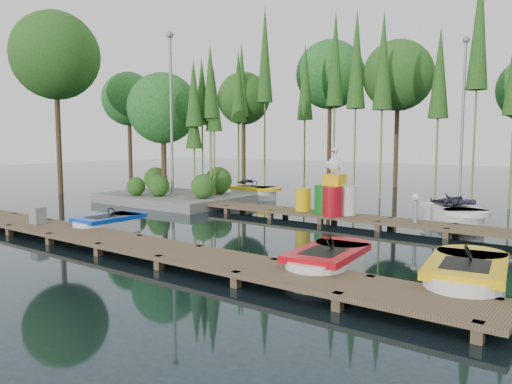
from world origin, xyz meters
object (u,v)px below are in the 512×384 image
Objects in this scene: utility_cabinet at (38,215)px; boat_yellow_far at (253,193)px; drum_cluster at (334,195)px; boat_red at (328,263)px; island at (172,131)px; yellow_barrel at (303,200)px; boat_blue at (109,225)px.

boat_yellow_far is at bearing 91.44° from utility_cabinet.
boat_red is at bearing -62.68° from drum_cluster.
boat_red is (11.58, -6.63, -2.93)m from island.
yellow_barrel is (4.87, 7.00, 0.16)m from utility_cabinet.
boat_yellow_far is (2.20, 3.01, -2.89)m from island.
island is at bearing 107.58° from utility_cabinet.
boat_blue is 0.89× the size of boat_red.
yellow_barrel reaches higher than boat_blue.
island is 2.47× the size of boat_red.
island reaches higher than yellow_barrel.
yellow_barrel is at bearing -6.15° from island.
island reaches higher than drum_cluster.
drum_cluster is at bearing -13.67° from boat_yellow_far.
utility_cabinet is (0.27, -10.80, 0.25)m from boat_yellow_far.
boat_blue is 2.09m from utility_cabinet.
island reaches higher than boat_red.
boat_yellow_far reaches higher than boat_blue.
utility_cabinet is at bearing -179.08° from boat_red.
utility_cabinet is 0.61× the size of yellow_barrel.
yellow_barrel is (-4.24, 5.84, 0.45)m from boat_red.
boat_red is 7.23m from yellow_barrel.
boat_blue is (4.01, -6.41, -2.95)m from island.
boat_yellow_far is at bearing 148.43° from drum_cluster.
yellow_barrel is (5.14, -3.80, 0.40)m from boat_yellow_far.
island is 8.98m from drum_cluster.
boat_blue is at bearing -130.29° from drum_cluster.
boat_yellow_far is 6.41m from yellow_barrel.
island is at bearing 173.73° from drum_cluster.
drum_cluster is at bearing -6.98° from yellow_barrel.
boat_blue is 7.57m from boat_red.
boat_red is 3.40× the size of yellow_barrel.
boat_yellow_far is 3.55× the size of yellow_barrel.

